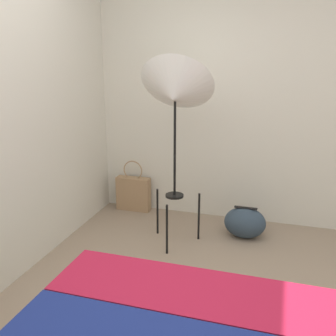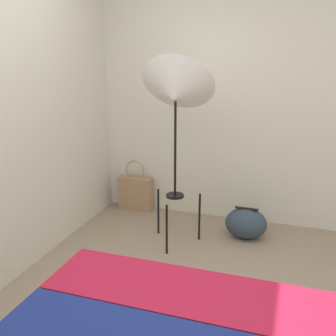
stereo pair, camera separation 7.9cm
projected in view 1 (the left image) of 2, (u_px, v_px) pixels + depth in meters
wall_back at (232, 95)px, 3.89m from camera, size 8.00×0.05×2.60m
wall_side_left at (47, 103)px, 3.31m from camera, size 0.05×8.00×2.60m
photo_umbrella at (175, 93)px, 3.30m from camera, size 0.64×0.57×1.70m
tote_bag at (133, 193)px, 4.38m from camera, size 0.38×0.11×0.57m
duffel_bag at (245, 222)px, 3.74m from camera, size 0.39×0.30×0.30m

